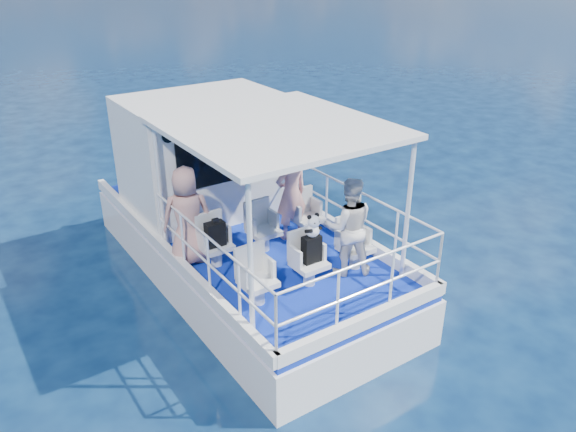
# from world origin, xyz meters

# --- Properties ---
(ground) EXTENTS (2000.00, 2000.00, 0.00)m
(ground) POSITION_xyz_m (0.00, 0.00, 0.00)
(ground) COLOR #071A3A
(ground) RESTS_ON ground
(hull) EXTENTS (3.00, 7.00, 1.60)m
(hull) POSITION_xyz_m (0.00, 1.00, 0.00)
(hull) COLOR white
(hull) RESTS_ON ground
(deck) EXTENTS (2.90, 6.90, 0.10)m
(deck) POSITION_xyz_m (0.00, 1.00, 0.85)
(deck) COLOR navy
(deck) RESTS_ON hull
(cabin) EXTENTS (2.85, 2.00, 2.20)m
(cabin) POSITION_xyz_m (0.00, 2.30, 2.00)
(cabin) COLOR white
(cabin) RESTS_ON deck
(canopy) EXTENTS (3.00, 3.20, 0.08)m
(canopy) POSITION_xyz_m (0.00, -0.20, 3.14)
(canopy) COLOR white
(canopy) RESTS_ON cabin
(canopy_posts) EXTENTS (2.77, 2.97, 2.20)m
(canopy_posts) POSITION_xyz_m (0.00, -0.25, 2.00)
(canopy_posts) COLOR white
(canopy_posts) RESTS_ON deck
(railings) EXTENTS (2.84, 3.59, 1.00)m
(railings) POSITION_xyz_m (0.00, -0.58, 1.40)
(railings) COLOR white
(railings) RESTS_ON deck
(seat_port_fwd) EXTENTS (0.48, 0.46, 0.38)m
(seat_port_fwd) POSITION_xyz_m (-0.90, 0.20, 1.09)
(seat_port_fwd) COLOR silver
(seat_port_fwd) RESTS_ON deck
(seat_center_fwd) EXTENTS (0.48, 0.46, 0.38)m
(seat_center_fwd) POSITION_xyz_m (0.00, 0.20, 1.09)
(seat_center_fwd) COLOR silver
(seat_center_fwd) RESTS_ON deck
(seat_stbd_fwd) EXTENTS (0.48, 0.46, 0.38)m
(seat_stbd_fwd) POSITION_xyz_m (0.90, 0.20, 1.09)
(seat_stbd_fwd) COLOR silver
(seat_stbd_fwd) RESTS_ON deck
(seat_port_aft) EXTENTS (0.48, 0.46, 0.38)m
(seat_port_aft) POSITION_xyz_m (-0.90, -1.10, 1.09)
(seat_port_aft) COLOR silver
(seat_port_aft) RESTS_ON deck
(seat_center_aft) EXTENTS (0.48, 0.46, 0.38)m
(seat_center_aft) POSITION_xyz_m (0.00, -1.10, 1.09)
(seat_center_aft) COLOR silver
(seat_center_aft) RESTS_ON deck
(seat_stbd_aft) EXTENTS (0.48, 0.46, 0.38)m
(seat_stbd_aft) POSITION_xyz_m (0.90, -1.10, 1.09)
(seat_stbd_aft) COLOR silver
(seat_stbd_aft) RESTS_ON deck
(passenger_port_fwd) EXTENTS (0.72, 0.63, 1.62)m
(passenger_port_fwd) POSITION_xyz_m (-1.19, 0.55, 1.71)
(passenger_port_fwd) COLOR tan
(passenger_port_fwd) RESTS_ON deck
(passenger_stbd_fwd) EXTENTS (0.61, 0.40, 1.66)m
(passenger_stbd_fwd) POSITION_xyz_m (0.65, 0.34, 1.73)
(passenger_stbd_fwd) COLOR pink
(passenger_stbd_fwd) RESTS_ON deck
(passenger_stbd_aft) EXTENTS (0.96, 0.89, 1.58)m
(passenger_stbd_aft) POSITION_xyz_m (0.71, -1.13, 1.69)
(passenger_stbd_aft) COLOR white
(passenger_stbd_aft) RESTS_ON deck
(backpack_port) EXTENTS (0.31, 0.17, 0.40)m
(backpack_port) POSITION_xyz_m (-0.92, 0.15, 1.48)
(backpack_port) COLOR black
(backpack_port) RESTS_ON seat_port_fwd
(backpack_center) EXTENTS (0.28, 0.16, 0.42)m
(backpack_center) POSITION_xyz_m (0.03, -1.10, 1.49)
(backpack_center) COLOR black
(backpack_center) RESTS_ON seat_center_aft
(compact_camera) EXTENTS (0.10, 0.06, 0.06)m
(compact_camera) POSITION_xyz_m (-0.90, 0.15, 1.71)
(compact_camera) COLOR black
(compact_camera) RESTS_ON backpack_port
(panda) EXTENTS (0.23, 0.19, 0.36)m
(panda) POSITION_xyz_m (0.05, -1.10, 1.88)
(panda) COLOR white
(panda) RESTS_ON backpack_center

